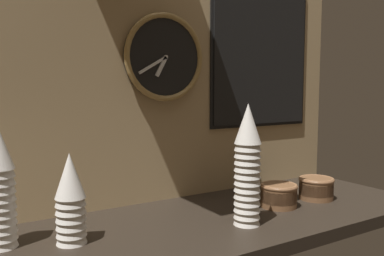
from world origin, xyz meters
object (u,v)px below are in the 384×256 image
(cup_stack_center_right, at_px, (247,165))
(wall_clock, at_px, (165,57))
(bowl_stack_far_right, at_px, (316,187))
(menu_board, at_px, (261,52))
(bowl_stack_right, at_px, (279,194))
(cup_stack_left, at_px, (70,198))

(cup_stack_center_right, distance_m, wall_clock, 0.49)
(bowl_stack_far_right, relative_size, menu_board, 0.21)
(menu_board, bearing_deg, bowl_stack_far_right, -83.56)
(cup_stack_center_right, bearing_deg, menu_board, 44.67)
(wall_clock, bearing_deg, bowl_stack_far_right, -29.10)
(bowl_stack_far_right, bearing_deg, bowl_stack_right, 179.76)
(bowl_stack_right, distance_m, wall_clock, 0.61)
(cup_stack_left, bearing_deg, cup_stack_center_right, -14.91)
(cup_stack_center_right, height_order, menu_board, menu_board)
(cup_stack_center_right, xyz_separation_m, bowl_stack_right, (0.21, 0.08, -0.14))
(bowl_stack_right, bearing_deg, cup_stack_center_right, -158.34)
(cup_stack_left, height_order, bowl_stack_right, cup_stack_left)
(cup_stack_left, relative_size, menu_board, 0.39)
(wall_clock, height_order, menu_board, menu_board)
(bowl_stack_far_right, xyz_separation_m, wall_clock, (-0.48, 0.27, 0.47))
(cup_stack_center_right, height_order, wall_clock, wall_clock)
(cup_stack_left, distance_m, cup_stack_center_right, 0.50)
(bowl_stack_right, xyz_separation_m, wall_clock, (-0.30, 0.27, 0.47))
(cup_stack_center_right, height_order, bowl_stack_right, cup_stack_center_right)
(cup_stack_left, height_order, cup_stack_center_right, cup_stack_center_right)
(cup_stack_left, relative_size, bowl_stack_far_right, 1.88)
(cup_stack_left, xyz_separation_m, bowl_stack_right, (0.69, -0.05, -0.08))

